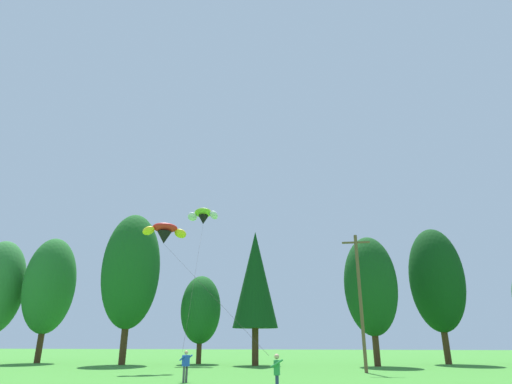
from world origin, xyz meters
TOP-DOWN VIEW (x-y plane):
  - treeline_tree_b at (-24.83, 44.07)m, footprint 5.41×5.41m
  - treeline_tree_c at (-14.63, 42.41)m, footprint 5.93×5.93m
  - treeline_tree_d at (-7.56, 44.98)m, footprint 4.19×4.19m
  - treeline_tree_e at (-1.38, 42.64)m, footprint 4.46×4.46m
  - treeline_tree_f at (9.96, 43.04)m, footprint 5.07×5.07m
  - treeline_tree_g at (17.50, 47.80)m, footprint 5.55×5.55m
  - utility_pole at (8.02, 34.45)m, footprint 2.20×0.26m
  - kite_flyer_near at (-3.00, 25.60)m, footprint 0.75×0.76m
  - kite_flyer_mid at (2.81, 19.83)m, footprint 0.53×0.57m
  - parafoil_kite_high_lime_white at (-7.88, 45.44)m, footprint 6.64×20.48m
  - parafoil_kite_mid_red_yellow at (-8.16, 34.27)m, footprint 12.54×15.87m

SIDE VIEW (x-z plane):
  - kite_flyer_near at x=-3.00m, z-range 0.15..1.84m
  - kite_flyer_mid at x=2.81m, z-range 0.15..1.84m
  - treeline_tree_d at x=-7.56m, z-range 0.93..9.79m
  - utility_pole at x=8.02m, z-range 0.27..10.60m
  - treeline_tree_f at x=9.96m, z-range 1.28..13.39m
  - treeline_tree_b at x=-24.83m, z-range 1.41..14.78m
  - treeline_tree_e at x=-1.38m, z-range 1.65..14.66m
  - treeline_tree_g at x=17.50m, z-range 1.47..15.37m
  - treeline_tree_c at x=-14.63m, z-range 1.61..16.91m
  - parafoil_kite_mid_red_yellow at x=-8.16m, z-range 5.89..16.29m
  - parafoil_kite_high_lime_white at x=-7.88m, z-range 8.22..23.46m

